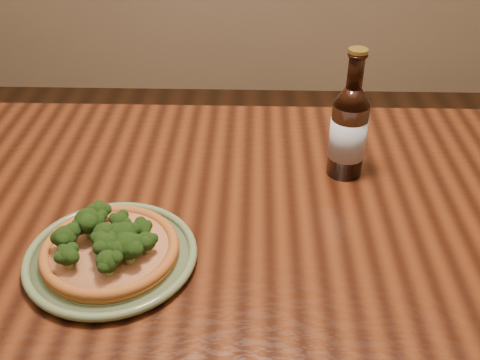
{
  "coord_description": "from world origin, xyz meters",
  "views": [
    {
      "loc": [
        0.16,
        -0.68,
        1.37
      ],
      "look_at": [
        0.14,
        0.12,
        0.82
      ],
      "focal_mm": 42.0,
      "sensor_mm": 36.0,
      "label": 1
    }
  ],
  "objects_px": {
    "pizza": "(109,247)",
    "plate": "(111,256)",
    "beer_bottle": "(348,130)",
    "table": "(167,258)"
  },
  "relations": [
    {
      "from": "pizza",
      "to": "plate",
      "type": "bearing_deg",
      "value": 95.48
    },
    {
      "from": "pizza",
      "to": "beer_bottle",
      "type": "xyz_separation_m",
      "value": [
        0.41,
        0.27,
        0.06
      ]
    },
    {
      "from": "plate",
      "to": "pizza",
      "type": "relative_size",
      "value": 1.26
    },
    {
      "from": "plate",
      "to": "beer_bottle",
      "type": "relative_size",
      "value": 1.07
    },
    {
      "from": "pizza",
      "to": "beer_bottle",
      "type": "height_order",
      "value": "beer_bottle"
    },
    {
      "from": "plate",
      "to": "beer_bottle",
      "type": "height_order",
      "value": "beer_bottle"
    },
    {
      "from": "table",
      "to": "pizza",
      "type": "distance_m",
      "value": 0.18
    },
    {
      "from": "plate",
      "to": "pizza",
      "type": "height_order",
      "value": "pizza"
    },
    {
      "from": "table",
      "to": "beer_bottle",
      "type": "distance_m",
      "value": 0.42
    },
    {
      "from": "pizza",
      "to": "beer_bottle",
      "type": "bearing_deg",
      "value": 34.12
    }
  ]
}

